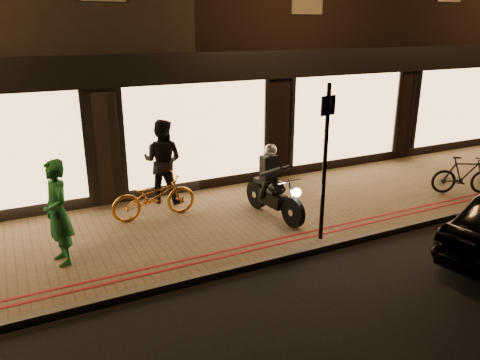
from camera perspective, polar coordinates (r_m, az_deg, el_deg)
name	(u,v)px	position (r m, az deg, el deg)	size (l,w,h in m)	color
ground	(282,262)	(8.63, 5.16, -9.93)	(90.00, 90.00, 0.00)	black
sidewalk	(234,220)	(10.19, -0.74, -4.92)	(50.00, 4.00, 0.12)	#746348
kerb_stone	(281,258)	(8.64, 4.99, -9.45)	(50.00, 0.14, 0.12)	#59544C
red_kerb_lines	(267,244)	(8.99, 3.33, -7.79)	(50.00, 0.26, 0.01)	maroon
building_row	(137,20)	(15.96, -12.44, 18.48)	(48.00, 10.11, 8.50)	black
motorcycle	(273,189)	(10.06, 4.06, -1.15)	(0.63, 1.94, 1.59)	black
sign_post	(325,155)	(8.78, 10.35, 2.96)	(0.35, 0.10, 3.00)	black
bicycle_gold	(154,197)	(10.19, -10.48, -2.00)	(0.63, 1.81, 0.95)	#C17522
bicycle_dark	(464,175)	(12.72, 25.64, 0.53)	(0.44, 1.56, 0.94)	black
person_green	(58,213)	(8.54, -21.35, -3.74)	(0.68, 0.45, 1.86)	#1C6931
person_dark	(163,161)	(10.98, -9.42, 2.31)	(0.95, 0.74, 1.96)	black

